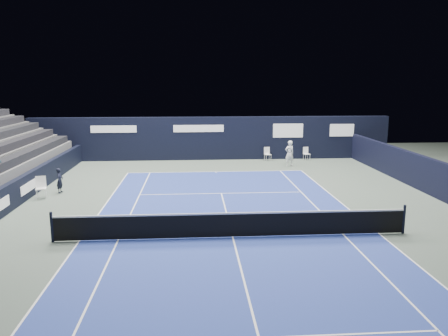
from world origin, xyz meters
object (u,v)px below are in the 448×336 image
object	(u,v)px
tennis_net	(233,224)
line_judge_chair	(41,186)
tennis_player	(289,153)
folding_chair_back_b	(306,153)
folding_chair_back_a	(267,152)

from	to	relation	value
tennis_net	line_judge_chair	bearing A→B (deg)	145.11
line_judge_chair	tennis_player	distance (m)	15.66
folding_chair_back_b	tennis_player	distance (m)	2.93
folding_chair_back_a	folding_chair_back_b	size ratio (longest dim) A/B	1.03
folding_chair_back_a	folding_chair_back_b	bearing A→B (deg)	-12.17
folding_chair_back_a	tennis_net	xyz separation A→B (m)	(-3.92, -15.74, -0.13)
folding_chair_back_a	folding_chair_back_b	world-z (taller)	folding_chair_back_a
line_judge_chair	tennis_net	xyz separation A→B (m)	(8.80, -6.14, -0.10)
line_judge_chair	tennis_player	world-z (taller)	tennis_player
folding_chair_back_a	line_judge_chair	distance (m)	15.94
line_judge_chair	tennis_player	xyz separation A→B (m)	(13.84, 7.32, 0.26)
folding_chair_back_a	folding_chair_back_b	xyz separation A→B (m)	(2.88, 0.04, -0.11)
folding_chair_back_b	tennis_player	xyz separation A→B (m)	(-1.76, -2.32, 0.33)
line_judge_chair	tennis_player	size ratio (longest dim) A/B	0.62
folding_chair_back_a	folding_chair_back_b	distance (m)	2.88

